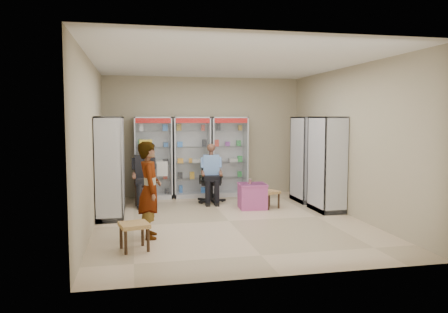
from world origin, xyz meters
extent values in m
plane|color=tan|center=(0.00, 0.00, 0.00)|extent=(6.00, 6.00, 0.00)
cube|color=tan|center=(0.00, 3.00, 1.50)|extent=(5.00, 0.02, 3.00)
cube|color=tan|center=(0.00, -3.00, 1.50)|extent=(5.00, 0.02, 3.00)
cube|color=tan|center=(-2.50, 0.00, 1.50)|extent=(0.02, 6.00, 3.00)
cube|color=tan|center=(2.50, 0.00, 1.50)|extent=(0.02, 6.00, 3.00)
cube|color=silver|center=(0.00, 0.00, 3.00)|extent=(5.00, 6.00, 0.02)
cube|color=#B4B8BC|center=(-1.30, 2.73, 1.00)|extent=(0.90, 0.50, 2.00)
cube|color=silver|center=(-0.35, 2.73, 1.00)|extent=(0.90, 0.50, 2.00)
cube|color=#A9ABB0|center=(0.60, 2.73, 1.00)|extent=(0.90, 0.50, 2.00)
cube|color=#B3B6BB|center=(2.23, 1.60, 1.00)|extent=(0.90, 0.50, 2.00)
cube|color=silver|center=(2.23, 0.50, 1.00)|extent=(0.90, 0.50, 2.00)
cube|color=#A0A3A7|center=(-2.23, 1.80, 1.00)|extent=(0.90, 0.50, 2.00)
cube|color=#A0A3A6|center=(-2.23, 0.70, 1.00)|extent=(0.90, 0.50, 2.00)
cube|color=black|center=(-1.55, 2.00, 0.47)|extent=(0.42, 0.42, 0.94)
cube|color=black|center=(-0.01, 1.95, 0.51)|extent=(0.61, 0.61, 1.02)
cube|color=#B4488F|center=(0.75, 1.05, 0.27)|extent=(0.60, 0.58, 0.55)
cylinder|color=#602208|center=(0.70, 1.06, 0.60)|extent=(0.07, 0.07, 0.11)
cube|color=#9C7341|center=(1.11, 1.00, 0.19)|extent=(0.51, 0.51, 0.38)
cube|color=#A26A44|center=(-1.78, -1.52, 0.21)|extent=(0.49, 0.49, 0.41)
imported|color=#949496|center=(-1.52, -0.85, 0.80)|extent=(0.38, 0.58, 1.59)
camera|label=1|loc=(-1.77, -8.03, 1.97)|focal=35.00mm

